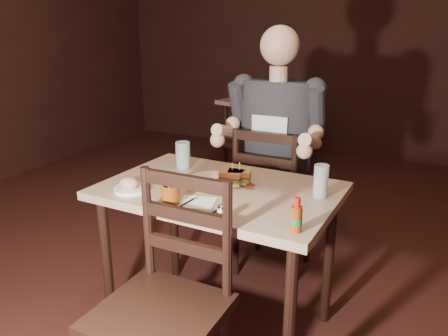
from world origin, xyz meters
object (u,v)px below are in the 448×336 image
at_px(main_table, 219,205).
at_px(bg_table, 269,108).
at_px(bg_chair_far, 284,120).
at_px(hot_sauce, 297,215).
at_px(chair_near, 159,313).
at_px(chair_far, 274,200).
at_px(glass_left, 183,155).
at_px(side_plate, 131,190).
at_px(dinner_plate, 212,182).
at_px(syrup_dispenser, 171,192).
at_px(diner, 275,118).
at_px(glass_right, 321,181).
at_px(bg_chair_near, 248,143).

relative_size(main_table, bg_table, 1.13).
bearing_deg(bg_chair_far, hot_sauce, 95.08).
height_order(chair_near, hot_sauce, chair_near).
relative_size(bg_table, chair_near, 1.03).
bearing_deg(chair_far, glass_left, 54.24).
bearing_deg(chair_far, side_plate, 66.86).
bearing_deg(dinner_plate, syrup_dispenser, -97.29).
height_order(diner, glass_left, diner).
xyz_separation_m(glass_right, side_plate, (-0.80, -0.31, -0.07)).
xyz_separation_m(main_table, chair_near, (0.05, -0.61, -0.19)).
bearing_deg(glass_right, syrup_dispenser, -147.18).
height_order(chair_far, side_plate, chair_far).
bearing_deg(glass_right, glass_left, 172.74).
distance_m(bg_chair_far, diner, 2.67).
bearing_deg(bg_chair_near, bg_chair_far, 107.44).
bearing_deg(bg_table, chair_far, -68.60).
bearing_deg(hot_sauce, bg_chair_near, 116.57).
height_order(bg_table, bg_chair_far, bg_chair_far).
height_order(glass_left, glass_right, glass_right).
bearing_deg(bg_chair_near, bg_table, 107.44).
relative_size(main_table, bg_chair_far, 1.24).
relative_size(main_table, syrup_dispenser, 10.66).
bearing_deg(bg_chair_near, chair_far, -43.70).
bearing_deg(hot_sauce, main_table, 147.05).
xyz_separation_m(main_table, diner, (0.05, 0.61, 0.32)).
distance_m(glass_left, syrup_dispenser, 0.50).
relative_size(diner, hot_sauce, 7.50).
relative_size(dinner_plate, glass_left, 1.75).
height_order(glass_left, syrup_dispenser, glass_left).
xyz_separation_m(hot_sauce, side_plate, (-0.81, 0.08, -0.06)).
distance_m(main_table, bg_chair_near, 2.14).
xyz_separation_m(syrup_dispenser, side_plate, (-0.25, 0.05, -0.05)).
bearing_deg(diner, hot_sauce, -64.45).
bearing_deg(glass_left, hot_sauce, -31.97).
height_order(bg_table, hot_sauce, hot_sauce).
bearing_deg(diner, syrup_dispenser, -98.35).
bearing_deg(diner, main_table, -93.83).
xyz_separation_m(bg_chair_far, dinner_plate, (0.64, -3.08, 0.32)).
relative_size(bg_chair_near, syrup_dispenser, 8.27).
distance_m(diner, dinner_plate, 0.62).
relative_size(main_table, side_plate, 7.18).
bearing_deg(syrup_dispenser, glass_left, 117.24).
bearing_deg(bg_chair_far, chair_far, 93.27).
bearing_deg(hot_sauce, side_plate, 174.56).
height_order(glass_left, side_plate, glass_left).
height_order(dinner_plate, glass_left, glass_left).
xyz_separation_m(dinner_plate, hot_sauce, (0.52, -0.33, 0.06)).
relative_size(bg_chair_far, dinner_plate, 3.62).
bearing_deg(dinner_plate, bg_table, 104.13).
relative_size(bg_table, side_plate, 6.34).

